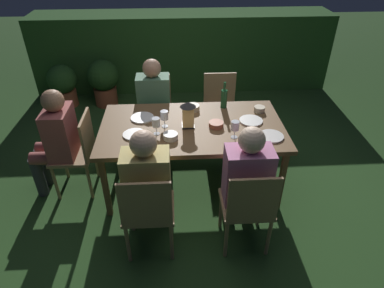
{
  "coord_description": "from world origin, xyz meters",
  "views": [
    {
      "loc": [
        -0.17,
        -2.84,
        2.42
      ],
      "look_at": [
        0.0,
        0.0,
        0.51
      ],
      "focal_mm": 31.19,
      "sensor_mm": 36.0,
      "label": 1
    }
  ],
  "objects_px": {
    "chair_head_near": "(79,150)",
    "plate_c": "(134,134)",
    "chair_side_left_b": "(248,206)",
    "chair_side_right_a": "(155,107)",
    "green_bottle_on_table": "(224,98)",
    "chair_side_left_a": "(148,210)",
    "bowl_dip": "(216,124)",
    "wine_glass_c": "(156,123)",
    "plate_b": "(251,121)",
    "person_in_pink": "(245,176)",
    "dining_table": "(192,130)",
    "potted_plant_corner": "(104,80)",
    "plate_a": "(271,136)",
    "bowl_olives": "(259,109)",
    "bowl_bread": "(193,107)",
    "person_in_green": "(154,103)",
    "chair_side_right_b": "(220,105)",
    "plate_d": "(142,118)",
    "person_in_rust": "(56,138)",
    "bowl_salad": "(171,136)",
    "lantern_centerpiece": "(188,113)",
    "potted_plant_by_hedge": "(63,84)",
    "wine_glass_b": "(235,126)",
    "wine_glass_a": "(164,116)"
  },
  "relations": [
    {
      "from": "chair_side_left_a",
      "to": "bowl_bread",
      "type": "bearing_deg",
      "value": 70.39
    },
    {
      "from": "plate_d",
      "to": "wine_glass_c",
      "type": "bearing_deg",
      "value": -63.14
    },
    {
      "from": "wine_glass_b",
      "to": "lantern_centerpiece",
      "type": "bearing_deg",
      "value": 151.76
    },
    {
      "from": "person_in_pink",
      "to": "wine_glass_a",
      "type": "xyz_separation_m",
      "value": [
        -0.68,
        0.7,
        0.21
      ]
    },
    {
      "from": "chair_head_near",
      "to": "bowl_dip",
      "type": "bearing_deg",
      "value": -1.34
    },
    {
      "from": "bowl_olives",
      "to": "potted_plant_by_hedge",
      "type": "relative_size",
      "value": 0.18
    },
    {
      "from": "green_bottle_on_table",
      "to": "wine_glass_c",
      "type": "xyz_separation_m",
      "value": [
        -0.71,
        -0.5,
        0.01
      ]
    },
    {
      "from": "plate_d",
      "to": "bowl_salad",
      "type": "relative_size",
      "value": 1.75
    },
    {
      "from": "person_in_rust",
      "to": "bowl_olives",
      "type": "bearing_deg",
      "value": 6.88
    },
    {
      "from": "lantern_centerpiece",
      "to": "bowl_bread",
      "type": "relative_size",
      "value": 1.81
    },
    {
      "from": "chair_side_right_a",
      "to": "person_in_green",
      "type": "height_order",
      "value": "person_in_green"
    },
    {
      "from": "chair_side_right_b",
      "to": "plate_c",
      "type": "bearing_deg",
      "value": -132.94
    },
    {
      "from": "chair_side_left_a",
      "to": "wine_glass_c",
      "type": "xyz_separation_m",
      "value": [
        0.06,
        0.76,
        0.37
      ]
    },
    {
      "from": "person_in_pink",
      "to": "green_bottle_on_table",
      "type": "relative_size",
      "value": 3.96
    },
    {
      "from": "plate_c",
      "to": "dining_table",
      "type": "bearing_deg",
      "value": 14.45
    },
    {
      "from": "dining_table",
      "to": "potted_plant_corner",
      "type": "relative_size",
      "value": 2.53
    },
    {
      "from": "chair_side_left_a",
      "to": "lantern_centerpiece",
      "type": "xyz_separation_m",
      "value": [
        0.37,
        0.88,
        0.4
      ]
    },
    {
      "from": "person_in_pink",
      "to": "lantern_centerpiece",
      "type": "bearing_deg",
      "value": 123.06
    },
    {
      "from": "chair_side_left_b",
      "to": "bowl_olives",
      "type": "bearing_deg",
      "value": 74.25
    },
    {
      "from": "chair_side_left_a",
      "to": "chair_head_near",
      "type": "xyz_separation_m",
      "value": [
        -0.75,
        0.89,
        0.0
      ]
    },
    {
      "from": "chair_side_left_b",
      "to": "plate_a",
      "type": "bearing_deg",
      "value": 63.36
    },
    {
      "from": "chair_side_right_a",
      "to": "green_bottle_on_table",
      "type": "height_order",
      "value": "green_bottle_on_table"
    },
    {
      "from": "chair_side_left_a",
      "to": "chair_side_right_b",
      "type": "relative_size",
      "value": 1.0
    },
    {
      "from": "bowl_dip",
      "to": "plate_c",
      "type": "bearing_deg",
      "value": -172.04
    },
    {
      "from": "chair_head_near",
      "to": "green_bottle_on_table",
      "type": "distance_m",
      "value": 1.61
    },
    {
      "from": "wine_glass_c",
      "to": "plate_b",
      "type": "xyz_separation_m",
      "value": [
        0.95,
        0.18,
        -0.11
      ]
    },
    {
      "from": "plate_d",
      "to": "chair_side_right_b",
      "type": "bearing_deg",
      "value": 38.31
    },
    {
      "from": "bowl_olives",
      "to": "plate_b",
      "type": "bearing_deg",
      "value": -122.8
    },
    {
      "from": "person_in_pink",
      "to": "person_in_rust",
      "type": "height_order",
      "value": "same"
    },
    {
      "from": "chair_side_left_b",
      "to": "plate_c",
      "type": "xyz_separation_m",
      "value": [
        -0.96,
        0.75,
        0.26
      ]
    },
    {
      "from": "bowl_bread",
      "to": "bowl_salad",
      "type": "height_order",
      "value": "bowl_bread"
    },
    {
      "from": "lantern_centerpiece",
      "to": "bowl_olives",
      "type": "bearing_deg",
      "value": 18.72
    },
    {
      "from": "plate_a",
      "to": "chair_side_right_a",
      "type": "bearing_deg",
      "value": 134.89
    },
    {
      "from": "person_in_pink",
      "to": "chair_side_right_b",
      "type": "distance_m",
      "value": 1.6
    },
    {
      "from": "person_in_pink",
      "to": "plate_c",
      "type": "xyz_separation_m",
      "value": [
        -0.96,
        0.55,
        0.1
      ]
    },
    {
      "from": "bowl_olives",
      "to": "person_in_rust",
      "type": "bearing_deg",
      "value": -173.12
    },
    {
      "from": "plate_d",
      "to": "bowl_bread",
      "type": "xyz_separation_m",
      "value": [
        0.53,
        0.15,
        0.02
      ]
    },
    {
      "from": "plate_b",
      "to": "bowl_bread",
      "type": "relative_size",
      "value": 1.6
    },
    {
      "from": "person_in_pink",
      "to": "chair_head_near",
      "type": "bearing_deg",
      "value": 155.96
    },
    {
      "from": "bowl_dip",
      "to": "person_in_green",
      "type": "bearing_deg",
      "value": 131.4
    },
    {
      "from": "chair_head_near",
      "to": "plate_c",
      "type": "bearing_deg",
      "value": -13.45
    },
    {
      "from": "wine_glass_c",
      "to": "bowl_salad",
      "type": "xyz_separation_m",
      "value": [
        0.13,
        -0.09,
        -0.09
      ]
    },
    {
      "from": "plate_a",
      "to": "bowl_olives",
      "type": "bearing_deg",
      "value": 89.97
    },
    {
      "from": "chair_side_right_a",
      "to": "chair_head_near",
      "type": "height_order",
      "value": "same"
    },
    {
      "from": "chair_side_left_a",
      "to": "bowl_dip",
      "type": "bearing_deg",
      "value": 53.2
    },
    {
      "from": "person_in_green",
      "to": "chair_side_right_b",
      "type": "bearing_deg",
      "value": 13.47
    },
    {
      "from": "chair_side_right_b",
      "to": "plate_d",
      "type": "xyz_separation_m",
      "value": [
        -0.91,
        -0.72,
        0.26
      ]
    },
    {
      "from": "bowl_olives",
      "to": "chair_side_left_b",
      "type": "bearing_deg",
      "value": -105.75
    },
    {
      "from": "chair_side_left_b",
      "to": "potted_plant_corner",
      "type": "relative_size",
      "value": 1.22
    },
    {
      "from": "chair_head_near",
      "to": "person_in_green",
      "type": "bearing_deg",
      "value": 43.03
    }
  ]
}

